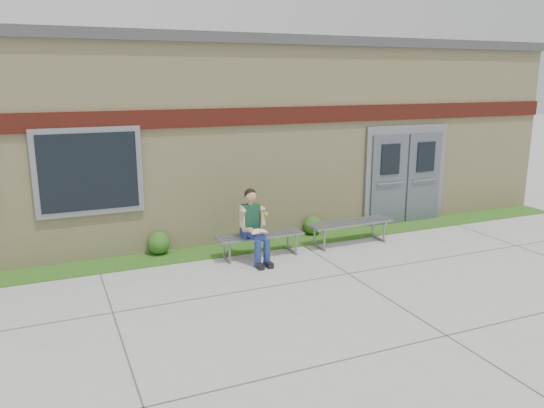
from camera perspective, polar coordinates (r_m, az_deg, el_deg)
name	(u,v)px	position (r m, az deg, el deg)	size (l,w,h in m)	color
ground	(311,293)	(8.60, 4.19, -9.54)	(80.00, 80.00, 0.00)	#9E9E99
grass_strip	(252,246)	(10.82, -2.19, -4.57)	(16.00, 0.80, 0.02)	#2A5015
school_building	(202,129)	(13.57, -7.52, 8.02)	(16.20, 6.22, 4.20)	beige
bench_left	(260,239)	(10.17, -1.30, -3.82)	(1.69, 0.50, 0.44)	slate
bench_right	(350,227)	(11.04, 8.37, -2.45)	(1.80, 0.53, 0.47)	slate
girl	(254,225)	(9.81, -1.96, -2.26)	(0.51, 0.83, 1.36)	navy
shrub_mid	(159,243)	(10.50, -12.08, -4.11)	(0.44, 0.44, 0.44)	#2A5015
shrub_east	(313,225)	(11.59, 4.39, -2.29)	(0.40, 0.40, 0.40)	#2A5015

